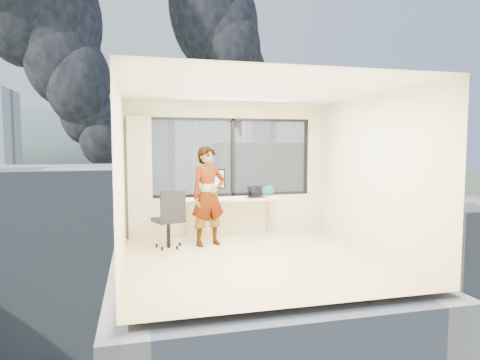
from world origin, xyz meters
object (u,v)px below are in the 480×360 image
object	(u,v)px
chair	(168,218)
monitor	(211,183)
desk	(232,217)
handbag	(268,190)
laptop	(257,192)
game_console	(209,195)
person	(208,196)

from	to	relation	value
chair	monitor	size ratio (longest dim) A/B	1.83
desk	handbag	bearing A→B (deg)	13.40
desk	laptop	distance (m)	0.69
chair	game_console	bearing A→B (deg)	27.05
chair	laptop	size ratio (longest dim) A/B	3.24
chair	person	world-z (taller)	person
game_console	laptop	distance (m)	0.95
desk	monitor	bearing A→B (deg)	169.31
desk	person	world-z (taller)	person
chair	laptop	world-z (taller)	chair
desk	person	bearing A→B (deg)	-132.57
desk	laptop	xyz separation A→B (m)	(0.50, -0.04, 0.47)
desk	monitor	size ratio (longest dim) A/B	3.19
person	handbag	size ratio (longest dim) A/B	6.42
chair	handbag	size ratio (longest dim) A/B	3.80
person	laptop	xyz separation A→B (m)	(1.06, 0.57, -0.03)
desk	laptop	size ratio (longest dim) A/B	5.65
game_console	handbag	world-z (taller)	handbag
chair	handbag	distance (m)	2.25
person	monitor	bearing A→B (deg)	58.51
monitor	handbag	world-z (taller)	monitor
laptop	handbag	xyz separation A→B (m)	(0.30, 0.23, 0.01)
person	monitor	xyz separation A→B (m)	(0.18, 0.69, 0.16)
chair	monitor	bearing A→B (deg)	19.87
laptop	handbag	size ratio (longest dim) A/B	1.17
chair	person	bearing A→B (deg)	-17.37
chair	game_console	xyz separation A→B (m)	(0.87, 0.89, 0.27)
monitor	laptop	world-z (taller)	monitor
chair	handbag	xyz separation A→B (m)	(2.06, 0.82, 0.34)
monitor	handbag	bearing A→B (deg)	-9.05
desk	game_console	distance (m)	0.63
person	desk	bearing A→B (deg)	30.52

